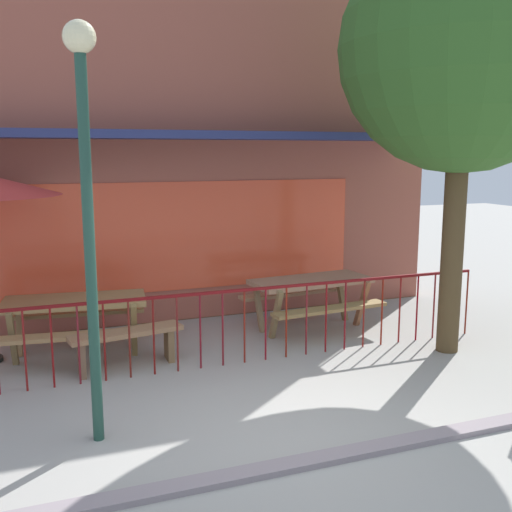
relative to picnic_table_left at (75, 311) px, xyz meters
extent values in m
plane|color=#9E9B93|center=(1.69, -3.09, -0.61)|extent=(40.00, 40.00, 0.00)
cube|color=brown|center=(1.69, 1.43, -0.61)|extent=(8.92, 0.54, 0.01)
cube|color=#9C4F3F|center=(1.69, 1.43, 2.05)|extent=(8.92, 0.50, 5.33)
cube|color=#E54C2D|center=(1.69, 1.17, 0.74)|extent=(5.80, 0.02, 1.70)
cube|color=navy|center=(1.69, 0.81, 2.28)|extent=(7.58, 0.75, 0.12)
cube|color=maroon|center=(1.69, -1.02, 0.34)|extent=(7.50, 0.04, 0.04)
cylinder|color=maroon|center=(-0.62, -1.02, -0.14)|extent=(0.02, 0.02, 0.95)
cylinder|color=maroon|center=(-0.33, -1.02, -0.14)|extent=(0.02, 0.02, 0.95)
cylinder|color=maroon|center=(-0.04, -1.02, -0.14)|extent=(0.02, 0.02, 0.95)
cylinder|color=maroon|center=(0.25, -1.02, -0.14)|extent=(0.02, 0.02, 0.95)
cylinder|color=maroon|center=(0.54, -1.02, -0.14)|extent=(0.02, 0.02, 0.95)
cylinder|color=maroon|center=(0.83, -1.02, -0.14)|extent=(0.02, 0.02, 0.95)
cylinder|color=maroon|center=(1.11, -1.02, -0.14)|extent=(0.02, 0.02, 0.95)
cylinder|color=maroon|center=(1.40, -1.02, -0.14)|extent=(0.02, 0.02, 0.95)
cylinder|color=maroon|center=(1.69, -1.02, -0.14)|extent=(0.02, 0.02, 0.95)
cylinder|color=maroon|center=(1.98, -1.02, -0.14)|extent=(0.02, 0.02, 0.95)
cylinder|color=maroon|center=(2.27, -1.02, -0.14)|extent=(0.02, 0.02, 0.95)
cylinder|color=maroon|center=(2.56, -1.02, -0.14)|extent=(0.02, 0.02, 0.95)
cylinder|color=maroon|center=(2.84, -1.02, -0.14)|extent=(0.02, 0.02, 0.95)
cylinder|color=maroon|center=(3.13, -1.02, -0.14)|extent=(0.02, 0.02, 0.95)
cylinder|color=maroon|center=(3.42, -1.02, -0.14)|extent=(0.02, 0.02, 0.95)
cylinder|color=maroon|center=(3.71, -1.02, -0.14)|extent=(0.02, 0.02, 0.95)
cylinder|color=maroon|center=(4.00, -1.02, -0.14)|extent=(0.02, 0.02, 0.95)
cylinder|color=maroon|center=(4.29, -1.02, -0.14)|extent=(0.02, 0.02, 0.95)
cylinder|color=maroon|center=(4.57, -1.02, -0.14)|extent=(0.02, 0.02, 0.95)
cylinder|color=maroon|center=(4.86, -1.02, -0.14)|extent=(0.02, 0.02, 0.95)
cylinder|color=maroon|center=(5.15, -1.02, -0.14)|extent=(0.02, 0.02, 0.95)
cylinder|color=maroon|center=(5.44, -1.02, -0.14)|extent=(0.02, 0.02, 0.95)
cube|color=olive|center=(0.00, 0.00, 0.13)|extent=(1.88, 0.98, 0.07)
cube|color=#A47A4B|center=(-0.07, -0.55, -0.17)|extent=(1.82, 0.48, 0.05)
cube|color=olive|center=(0.07, 0.55, -0.17)|extent=(1.82, 0.48, 0.05)
cube|color=olive|center=(-0.77, -0.18, -0.24)|extent=(0.11, 0.36, 0.78)
cube|color=olive|center=(-0.70, 0.37, -0.24)|extent=(0.11, 0.36, 0.78)
cube|color=olive|center=(0.70, -0.37, -0.24)|extent=(0.11, 0.36, 0.78)
cube|color=olive|center=(0.77, 0.18, -0.24)|extent=(0.11, 0.36, 0.78)
cube|color=#9B7155|center=(3.41, 0.02, 0.13)|extent=(1.86, 0.91, 0.07)
cube|color=olive|center=(3.46, -0.53, -0.17)|extent=(1.82, 0.42, 0.05)
cube|color=#A27955|center=(3.36, 0.56, -0.17)|extent=(1.82, 0.42, 0.05)
cube|color=olive|center=(2.70, -0.33, -0.24)|extent=(0.10, 0.35, 0.78)
cube|color=olive|center=(2.65, 0.23, -0.24)|extent=(0.10, 0.35, 0.78)
cube|color=brown|center=(4.17, -0.20, -0.24)|extent=(0.10, 0.35, 0.78)
cube|color=olive|center=(4.12, 0.36, -0.24)|extent=(0.10, 0.35, 0.78)
cube|color=#9C714D|center=(0.55, -0.67, -0.16)|extent=(1.43, 0.55, 0.06)
cube|color=brown|center=(0.00, -0.76, -0.39)|extent=(0.08, 0.29, 0.45)
cube|color=brown|center=(1.11, -0.57, -0.39)|extent=(0.08, 0.29, 0.45)
cylinder|color=#4A3820|center=(4.70, -1.55, 0.93)|extent=(0.29, 0.29, 3.07)
sphere|color=#315C23|center=(4.70, -1.55, 3.32)|extent=(3.12, 3.12, 3.12)
cylinder|color=#1F4336|center=(0.01, -2.47, 1.13)|extent=(0.10, 0.10, 3.48)
sphere|color=beige|center=(0.01, -2.47, 2.99)|extent=(0.28, 0.28, 0.28)
cube|color=gray|center=(1.69, -3.58, -0.61)|extent=(12.49, 0.20, 0.11)
camera|label=1|loc=(-0.44, -7.84, 2.05)|focal=41.75mm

